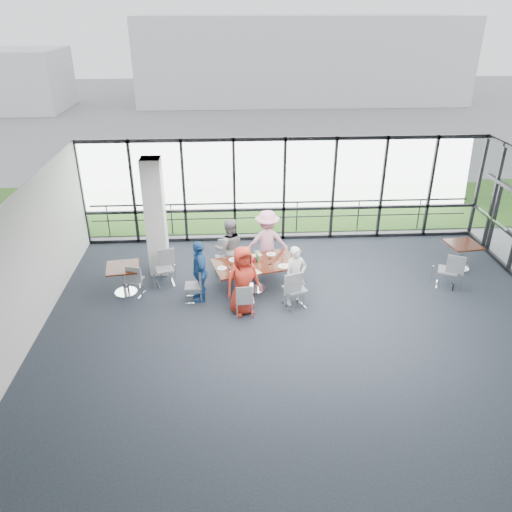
{
  "coord_description": "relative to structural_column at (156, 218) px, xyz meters",
  "views": [
    {
      "loc": [
        -1.66,
        -9.24,
        6.55
      ],
      "look_at": [
        -1.04,
        1.63,
        1.1
      ],
      "focal_mm": 35.0,
      "sensor_mm": 36.0,
      "label": 1
    }
  ],
  "objects": [
    {
      "name": "plate_end",
      "position": [
        1.72,
        -1.32,
        -0.84
      ],
      "size": [
        0.24,
        0.24,
        0.01
      ],
      "primitive_type": "cylinder",
      "color": "white",
      "rests_on": "main_table"
    },
    {
      "name": "diner_far_left",
      "position": [
        1.91,
        -0.34,
        -0.77
      ],
      "size": [
        0.87,
        0.6,
        1.66
      ],
      "primitive_type": "imported",
      "rotation": [
        0.0,
        0.0,
        3.27
      ],
      "color": "gray",
      "rests_on": "ground"
    },
    {
      "name": "structural_column",
      "position": [
        0.0,
        0.0,
        0.0
      ],
      "size": [
        0.5,
        0.5,
        3.2
      ],
      "primitive_type": "cube",
      "color": "silver",
      "rests_on": "ground"
    },
    {
      "name": "chair_main_fl",
      "position": [
        1.77,
        -0.15,
        -1.15
      ],
      "size": [
        0.54,
        0.54,
        0.91
      ],
      "primitive_type": null,
      "rotation": [
        0.0,
        0.0,
        3.39
      ],
      "color": "gray",
      "rests_on": "ground"
    },
    {
      "name": "chair_main_fr",
      "position": [
        2.87,
        0.12,
        -1.17
      ],
      "size": [
        0.54,
        0.54,
        0.87
      ],
      "primitive_type": null,
      "rotation": [
        0.0,
        0.0,
        3.47
      ],
      "color": "gray",
      "rests_on": "ground"
    },
    {
      "name": "tumbler_d",
      "position": [
        1.94,
        -1.4,
        -0.79
      ],
      "size": [
        0.06,
        0.06,
        0.13
      ],
      "primitive_type": "cylinder",
      "color": "white",
      "rests_on": "main_table"
    },
    {
      "name": "exit_door",
      "position": [
        9.6,
        0.75,
        -0.55
      ],
      "size": [
        0.12,
        1.6,
        2.1
      ],
      "primitive_type": "cube",
      "color": "black",
      "rests_on": "ground"
    },
    {
      "name": "green_bottle",
      "position": [
        2.61,
        -0.98,
        -0.75
      ],
      "size": [
        0.05,
        0.05,
        0.2
      ],
      "primitive_type": "cylinder",
      "color": "#136C32",
      "rests_on": "main_table"
    },
    {
      "name": "floor",
      "position": [
        3.6,
        -3.0,
        -1.61
      ],
      "size": [
        12.0,
        10.0,
        0.02
      ],
      "primitive_type": "cube",
      "color": "#1E222B",
      "rests_on": "ground"
    },
    {
      "name": "main_table",
      "position": [
        2.56,
        -1.07,
        -0.96
      ],
      "size": [
        2.31,
        1.64,
        0.75
      ],
      "rotation": [
        0.0,
        0.0,
        0.26
      ],
      "color": "#381508",
      "rests_on": "ground"
    },
    {
      "name": "plate_nl",
      "position": [
        2.05,
        -1.53,
        -0.84
      ],
      "size": [
        0.28,
        0.28,
        0.01
      ],
      "primitive_type": "cylinder",
      "color": "white",
      "rests_on": "main_table"
    },
    {
      "name": "wall_left",
      "position": [
        -2.4,
        -3.0,
        0.0
      ],
      "size": [
        0.1,
        10.0,
        3.2
      ],
      "primitive_type": "cube",
      "color": "silver",
      "rests_on": "ground"
    },
    {
      "name": "diner_near_left",
      "position": [
        2.21,
        -2.14,
        -0.75
      ],
      "size": [
        0.97,
        0.8,
        1.7
      ],
      "primitive_type": "imported",
      "rotation": [
        0.0,
        0.0,
        0.36
      ],
      "color": "red",
      "rests_on": "ground"
    },
    {
      "name": "tumbler_a",
      "position": [
        2.43,
        -1.39,
        -0.79
      ],
      "size": [
        0.06,
        0.06,
        0.13
      ],
      "primitive_type": "cylinder",
      "color": "white",
      "rests_on": "main_table"
    },
    {
      "name": "apron",
      "position": [
        3.6,
        7.0,
        -1.62
      ],
      "size": [
        80.0,
        70.0,
        0.02
      ],
      "primitive_type": "cube",
      "color": "gray",
      "rests_on": "ground"
    },
    {
      "name": "guard_rail",
      "position": [
        3.6,
        2.6,
        -1.1
      ],
      "size": [
        12.0,
        0.06,
        0.06
      ],
      "primitive_type": "cylinder",
      "rotation": [
        0.0,
        1.57,
        0.0
      ],
      "color": "#2D2D33",
      "rests_on": "ground"
    },
    {
      "name": "grass_strip",
      "position": [
        3.6,
        5.0,
        -1.59
      ],
      "size": [
        80.0,
        5.0,
        0.01
      ],
      "primitive_type": "cube",
      "color": "#265A1E",
      "rests_on": "ground"
    },
    {
      "name": "diner_near_right",
      "position": [
        3.49,
        -1.82,
        -0.84
      ],
      "size": [
        0.65,
        0.56,
        1.52
      ],
      "primitive_type": "imported",
      "rotation": [
        0.0,
        0.0,
        0.34
      ],
      "color": "silver",
      "rests_on": "ground"
    },
    {
      "name": "tumbler_c",
      "position": [
        2.59,
        -0.79,
        -0.78
      ],
      "size": [
        0.07,
        0.07,
        0.15
      ],
      "primitive_type": "cylinder",
      "color": "white",
      "rests_on": "main_table"
    },
    {
      "name": "menu_b",
      "position": [
        3.49,
        -1.2,
        -0.85
      ],
      "size": [
        0.36,
        0.29,
        0.0
      ],
      "primitive_type": "cube",
      "rotation": [
        0.0,
        0.0,
        0.28
      ],
      "color": "beige",
      "rests_on": "main_table"
    },
    {
      "name": "tumbler_b",
      "position": [
        2.92,
        -1.16,
        -0.78
      ],
      "size": [
        0.07,
        0.07,
        0.15
      ],
      "primitive_type": "cylinder",
      "color": "white",
      "rests_on": "main_table"
    },
    {
      "name": "wall_front",
      "position": [
        3.6,
        -8.0,
        0.0
      ],
      "size": [
        12.0,
        0.1,
        3.2
      ],
      "primitive_type": "cube",
      "color": "silver",
      "rests_on": "ground"
    },
    {
      "name": "plate_fr",
      "position": [
        3.0,
        -0.6,
        -0.84
      ],
      "size": [
        0.25,
        0.25,
        0.01
      ],
      "primitive_type": "cylinder",
      "color": "white",
      "rests_on": "main_table"
    },
    {
      "name": "diner_far_right",
      "position": [
        2.93,
        -0.13,
        -0.71
      ],
      "size": [
        1.15,
        0.6,
        1.78
      ],
      "primitive_type": "imported",
      "rotation": [
        0.0,
        0.0,
        3.14
      ],
      "color": "pink",
      "rests_on": "ground"
    },
    {
      "name": "curtain_wall_back",
      "position": [
        3.6,
        2.0,
        0.0
      ],
      "size": [
        12.0,
        0.1,
        3.2
      ],
      "primitive_type": "cube",
      "color": "white",
      "rests_on": "ground"
    },
    {
      "name": "plate_nr",
      "position": [
        3.25,
        -1.3,
        -0.84
      ],
      "size": [
        0.27,
        0.27,
        0.01
      ],
      "primitive_type": "cylinder",
      "color": "white",
      "rests_on": "main_table"
    },
    {
      "name": "plate_fl",
      "position": [
        2.01,
        -0.87,
        -0.84
      ],
      "size": [
        0.25,
        0.25,
        0.01
      ],
      "primitive_type": "cylinder",
      "color": "white",
      "rests_on": "main_table"
    },
    {
      "name": "condiment_caddy",
      "position": [
        2.54,
        -0.97,
        -0.83
      ],
      "size": [
        0.1,
        0.07,
        0.04
      ],
      "primitive_type": "cube",
      "color": "black",
      "rests_on": "main_table"
    },
    {
      "name": "hangar_main",
      "position": [
        7.6,
        29.0,
        1.4
      ],
      "size": [
        24.0,
        10.0,
        6.0
      ],
      "primitive_type": "cube",
      "color": "silver",
      "rests_on": "ground"
    },
    {
      "name": "ceiling",
      "position": [
        3.6,
        -3.0,
        1.6
      ],
      "size": [
        12.0,
        10.0,
        0.04
      ],
      "primitive_type": "cube",
      "color": "white",
      "rests_on": "ground"
    },
    {
      "name": "diner_end",
      "position": [
        1.18,
        -1.5,
        -0.8
      ],
      "size": [
        0.69,
        1.02,
        1.6
      ],
      "primitive_type": "imported",
      "rotation": [
        0.0,
        0.0,
        -1.37
      ],
      "color": "#224F90",
      "rests_on": "ground"
    },
    {
      "name": "chair_main_nr",
      "position": [
        3.46,
        -1.96,
        -1.11
      ],
      "size": [
        0.61,
        0.61,
        0.98
      ],
      "primitive_type": null,
      "rotation": [
        0.0,
        0.0,
        0.34
      ],
      "color": "gray",
      "rests_on": "ground"
    },
    {
      "name": "chair_spare_lb",
      "position": [
        0.21,
        -0.7,
        -1.15
      ],
      "size": [
        0.55,
        0.55,
        0.91
      ],
      "primitive_type": null,
      "rotation": [
        0.0,
        0.0,
        3.42
      ],
      "color": "gray",
      "rests_on": "ground"
    },
    {
      "name": "side_table_left",
      "position": [
        -0.76,
        -1.08,
        -0.98
      ],
      "size": [
        0.91,
        0.91,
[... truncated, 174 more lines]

